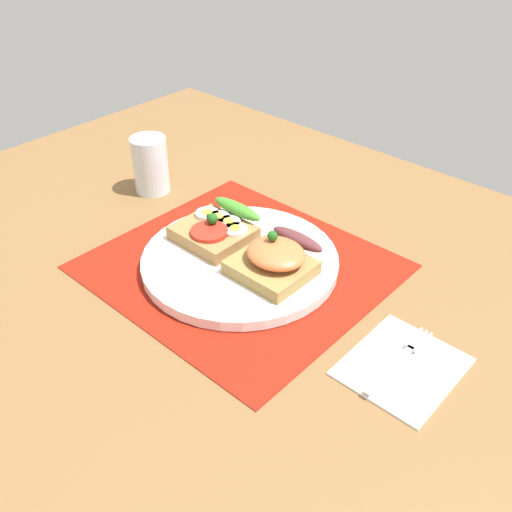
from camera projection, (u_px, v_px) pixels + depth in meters
The scene contains 8 objects.
ground_plane at pixel (240, 276), 80.74cm from camera, with size 120.00×90.00×3.20cm, color brown.
placemat at pixel (240, 266), 79.73cm from camera, with size 37.34×34.46×0.30cm, color maroon.
plate at pixel (240, 261), 79.21cm from camera, with size 27.15×27.15×1.49cm, color white.
sandwich_egg_tomato at pixel (217, 229), 81.77cm from camera, with size 10.14×10.45×4.23cm.
sandwich_salmon at pixel (277, 258), 75.01cm from camera, with size 9.82×10.37×5.69cm.
napkin at pixel (402, 366), 64.12cm from camera, with size 11.32×13.14×0.60cm, color white.
fork at pixel (400, 358), 64.40cm from camera, with size 1.62×13.05×0.32cm.
drinking_glass at pixel (150, 165), 95.03cm from camera, with size 5.85×5.85×9.52cm, color silver.
Camera 1 is at (44.88, -45.96, 47.45)cm, focal length 40.25 mm.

